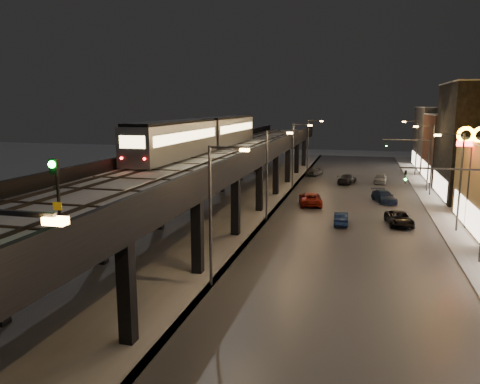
# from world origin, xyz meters

# --- Properties ---
(road_surface) EXTENTS (17.00, 120.00, 0.06)m
(road_surface) POSITION_xyz_m (7.50, 35.00, 0.03)
(road_surface) COLOR #46474D
(road_surface) RESTS_ON ground
(sidewalk_right) EXTENTS (4.00, 120.00, 0.14)m
(sidewalk_right) POSITION_xyz_m (17.50, 35.00, 0.07)
(sidewalk_right) COLOR #9FA1A8
(sidewalk_right) RESTS_ON ground
(under_viaduct_pavement) EXTENTS (11.00, 120.00, 0.06)m
(under_viaduct_pavement) POSITION_xyz_m (-6.00, 35.00, 0.03)
(under_viaduct_pavement) COLOR #9FA1A8
(under_viaduct_pavement) RESTS_ON ground
(elevated_viaduct) EXTENTS (9.00, 100.00, 6.30)m
(elevated_viaduct) POSITION_xyz_m (-6.00, 31.84, 5.62)
(elevated_viaduct) COLOR black
(elevated_viaduct) RESTS_ON ground
(viaduct_trackbed) EXTENTS (8.40, 100.00, 0.32)m
(viaduct_trackbed) POSITION_xyz_m (-6.01, 31.97, 6.39)
(viaduct_trackbed) COLOR #B2B7C1
(viaduct_trackbed) RESTS_ON elevated_viaduct
(viaduct_parapet_streetside) EXTENTS (0.30, 100.00, 1.10)m
(viaduct_parapet_streetside) POSITION_xyz_m (-1.65, 32.00, 6.85)
(viaduct_parapet_streetside) COLOR black
(viaduct_parapet_streetside) RESTS_ON elevated_viaduct
(viaduct_parapet_far) EXTENTS (0.30, 100.00, 1.10)m
(viaduct_parapet_far) POSITION_xyz_m (-10.35, 32.00, 6.85)
(viaduct_parapet_far) COLOR black
(viaduct_parapet_far) RESTS_ON elevated_viaduct
(building_e) EXTENTS (12.20, 12.20, 10.16)m
(building_e) POSITION_xyz_m (23.99, 62.00, 5.08)
(building_e) COLOR #572A23
(building_e) RESTS_ON ground
(building_f) EXTENTS (12.20, 16.20, 11.16)m
(building_f) POSITION_xyz_m (23.99, 76.00, 5.58)
(building_f) COLOR #3B3B3C
(building_f) RESTS_ON ground
(streetlight_left_0) EXTENTS (2.57, 0.28, 9.00)m
(streetlight_left_0) POSITION_xyz_m (-0.43, -5.00, 5.24)
(streetlight_left_0) COLOR #38383A
(streetlight_left_0) RESTS_ON ground
(streetlight_left_1) EXTENTS (2.57, 0.28, 9.00)m
(streetlight_left_1) POSITION_xyz_m (-0.43, 13.00, 5.24)
(streetlight_left_1) COLOR #38383A
(streetlight_left_1) RESTS_ON ground
(streetlight_left_2) EXTENTS (2.57, 0.28, 9.00)m
(streetlight_left_2) POSITION_xyz_m (-0.43, 31.00, 5.24)
(streetlight_left_2) COLOR #38383A
(streetlight_left_2) RESTS_ON ground
(streetlight_right_2) EXTENTS (2.56, 0.28, 9.00)m
(streetlight_right_2) POSITION_xyz_m (16.73, 31.00, 5.24)
(streetlight_right_2) COLOR #38383A
(streetlight_right_2) RESTS_ON ground
(streetlight_left_3) EXTENTS (2.57, 0.28, 9.00)m
(streetlight_left_3) POSITION_xyz_m (-0.43, 49.00, 5.24)
(streetlight_left_3) COLOR #38383A
(streetlight_left_3) RESTS_ON ground
(streetlight_right_3) EXTENTS (2.56, 0.28, 9.00)m
(streetlight_right_3) POSITION_xyz_m (16.73, 49.00, 5.24)
(streetlight_right_3) COLOR #38383A
(streetlight_right_3) RESTS_ON ground
(streetlight_left_4) EXTENTS (2.57, 0.28, 9.00)m
(streetlight_left_4) POSITION_xyz_m (-0.43, 67.00, 5.24)
(streetlight_left_4) COLOR #38383A
(streetlight_left_4) RESTS_ON ground
(streetlight_right_4) EXTENTS (2.56, 0.28, 9.00)m
(streetlight_right_4) POSITION_xyz_m (16.73, 67.00, 5.24)
(streetlight_right_4) COLOR #38383A
(streetlight_right_4) RESTS_ON ground
(traffic_light_rig_a) EXTENTS (6.10, 0.34, 7.00)m
(traffic_light_rig_a) POSITION_xyz_m (15.84, 22.00, 4.50)
(traffic_light_rig_a) COLOR #38383A
(traffic_light_rig_a) RESTS_ON ground
(traffic_light_rig_b) EXTENTS (6.10, 0.34, 7.00)m
(traffic_light_rig_b) POSITION_xyz_m (15.84, 52.00, 4.50)
(traffic_light_rig_b) COLOR #38383A
(traffic_light_rig_b) RESTS_ON ground
(subway_train) EXTENTS (2.85, 34.50, 3.41)m
(subway_train) POSITION_xyz_m (-8.50, 35.25, 8.31)
(subway_train) COLOR gray
(subway_train) RESTS_ON viaduct_trackbed
(rail_signal) EXTENTS (0.34, 0.42, 2.94)m
(rail_signal) POSITION_xyz_m (-2.10, 0.02, 8.71)
(rail_signal) COLOR black
(rail_signal) RESTS_ON viaduct_trackbed
(car_near_white) EXTENTS (1.47, 3.77, 1.22)m
(car_near_white) POSITION_xyz_m (6.65, 30.98, 0.61)
(car_near_white) COLOR #0E1F49
(car_near_white) RESTS_ON ground
(car_mid_silver) EXTENTS (3.27, 5.59, 1.46)m
(car_mid_silver) POSITION_xyz_m (2.81, 39.26, 0.73)
(car_mid_silver) COLOR maroon
(car_mid_silver) RESTS_ON ground
(car_mid_dark) EXTENTS (2.93, 5.04, 1.37)m
(car_mid_dark) POSITION_xyz_m (6.41, 55.74, 0.69)
(car_mid_dark) COLOR black
(car_mid_dark) RESTS_ON ground
(car_far_white) EXTENTS (2.85, 4.55, 1.45)m
(car_far_white) POSITION_xyz_m (0.96, 62.82, 0.72)
(car_far_white) COLOR #505154
(car_far_white) RESTS_ON ground
(car_onc_dark) EXTENTS (2.77, 4.95, 1.31)m
(car_onc_dark) POSITION_xyz_m (12.09, 31.97, 0.65)
(car_onc_dark) COLOR black
(car_onc_dark) RESTS_ON ground
(car_onc_white) EXTENTS (3.27, 5.10, 1.37)m
(car_onc_white) POSITION_xyz_m (11.12, 43.02, 0.69)
(car_onc_white) COLOR #172649
(car_onc_white) RESTS_ON ground
(car_onc_red) EXTENTS (2.07, 4.42, 1.46)m
(car_onc_red) POSITION_xyz_m (11.22, 57.28, 0.73)
(car_onc_red) COLOR gray
(car_onc_red) RESTS_ON ground
(sign_mcdonalds) EXTENTS (2.83, 0.43, 9.54)m
(sign_mcdonalds) POSITION_xyz_m (18.00, 32.30, 7.69)
(sign_mcdonalds) COLOR #38383A
(sign_mcdonalds) RESTS_ON ground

